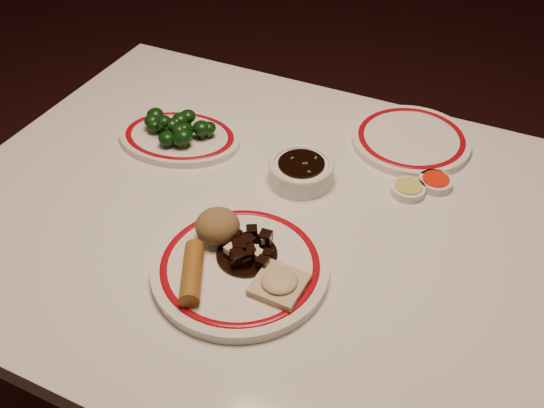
% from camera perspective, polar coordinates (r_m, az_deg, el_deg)
% --- Properties ---
extents(dining_table, '(1.20, 0.90, 0.75)m').
position_cam_1_polar(dining_table, '(1.15, 0.33, -4.40)').
color(dining_table, white).
rests_on(dining_table, ground).
extents(main_plate, '(0.31, 0.31, 0.02)m').
position_cam_1_polar(main_plate, '(0.98, -3.01, -5.95)').
color(main_plate, white).
rests_on(main_plate, dining_table).
extents(rice_mound, '(0.07, 0.07, 0.05)m').
position_cam_1_polar(rice_mound, '(1.00, -5.14, -2.05)').
color(rice_mound, olive).
rests_on(rice_mound, main_plate).
extents(spring_roll, '(0.08, 0.12, 0.03)m').
position_cam_1_polar(spring_roll, '(0.95, -7.53, -6.41)').
color(spring_roll, '#986625').
rests_on(spring_roll, main_plate).
extents(fried_wonton, '(0.08, 0.08, 0.02)m').
position_cam_1_polar(fried_wonton, '(0.93, 0.69, -7.43)').
color(fried_wonton, '#C7B38C').
rests_on(fried_wonton, main_plate).
extents(stirfry_heap, '(0.10, 0.10, 0.03)m').
position_cam_1_polar(stirfry_heap, '(0.98, -2.40, -4.33)').
color(stirfry_heap, black).
rests_on(stirfry_heap, main_plate).
extents(broccoli_plate, '(0.28, 0.26, 0.02)m').
position_cam_1_polar(broccoli_plate, '(1.27, -8.68, 6.22)').
color(broccoli_plate, white).
rests_on(broccoli_plate, dining_table).
extents(broccoli_pile, '(0.15, 0.10, 0.05)m').
position_cam_1_polar(broccoli_pile, '(1.25, -8.95, 7.21)').
color(broccoli_pile, '#23471C').
rests_on(broccoli_pile, broccoli_plate).
extents(soy_bowl, '(0.12, 0.12, 0.04)m').
position_cam_1_polar(soy_bowl, '(1.15, 2.75, 3.03)').
color(soy_bowl, white).
rests_on(soy_bowl, dining_table).
extents(sweet_sour_dish, '(0.06, 0.06, 0.02)m').
position_cam_1_polar(sweet_sour_dish, '(1.18, 15.10, 1.98)').
color(sweet_sour_dish, white).
rests_on(sweet_sour_dish, dining_table).
extents(mustard_dish, '(0.06, 0.06, 0.02)m').
position_cam_1_polar(mustard_dish, '(1.15, 12.67, 1.35)').
color(mustard_dish, white).
rests_on(mustard_dish, dining_table).
extents(far_plate, '(0.27, 0.27, 0.02)m').
position_cam_1_polar(far_plate, '(1.28, 12.94, 5.94)').
color(far_plate, white).
rests_on(far_plate, dining_table).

